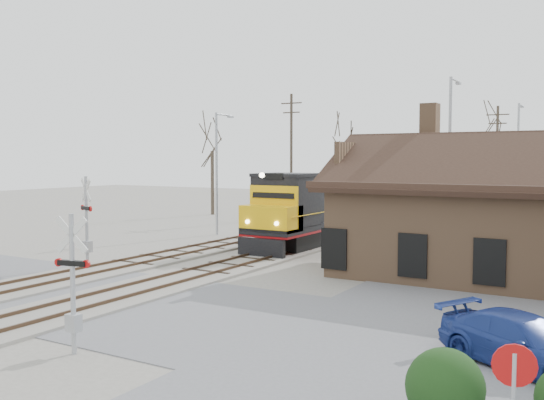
{
  "coord_description": "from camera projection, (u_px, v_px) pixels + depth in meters",
  "views": [
    {
      "loc": [
        16.54,
        -15.89,
        5.27
      ],
      "look_at": [
        1.74,
        9.0,
        3.24
      ],
      "focal_mm": 40.0,
      "sensor_mm": 36.0,
      "label": 1
    }
  ],
  "objects": [
    {
      "name": "ground",
      "position": [
        108.0,
        300.0,
        22.43
      ],
      "size": [
        140.0,
        140.0,
        0.0
      ],
      "primitive_type": "plane",
      "color": "gray",
      "rests_on": "ground"
    },
    {
      "name": "road",
      "position": [
        108.0,
        300.0,
        22.42
      ],
      "size": [
        60.0,
        9.0,
        0.03
      ],
      "primitive_type": "cube",
      "color": "slate",
      "rests_on": "ground"
    },
    {
      "name": "track_main",
      "position": [
        299.0,
        247.0,
        35.28
      ],
      "size": [
        3.4,
        90.0,
        0.24
      ],
      "color": "gray",
      "rests_on": "ground"
    },
    {
      "name": "track_siding",
      "position": [
        235.0,
        242.0,
        37.58
      ],
      "size": [
        3.4,
        90.0,
        0.24
      ],
      "color": "gray",
      "rests_on": "ground"
    },
    {
      "name": "depot",
      "position": [
        509.0,
        223.0,
        26.44
      ],
      "size": [
        15.2,
        9.31,
        7.9
      ],
      "color": "#896447",
      "rests_on": "ground"
    },
    {
      "name": "locomotive_lead",
      "position": [
        337.0,
        203.0,
        39.59
      ],
      "size": [
        3.0,
        20.06,
        4.45
      ],
      "color": "black",
      "rests_on": "ground"
    },
    {
      "name": "locomotive_trailing",
      "position": [
        427.0,
        189.0,
        57.03
      ],
      "size": [
        3.0,
        20.06,
        4.22
      ],
      "color": "black",
      "rests_on": "ground"
    },
    {
      "name": "crossbuck_near",
      "position": [
        73.0,
        288.0,
        16.15
      ],
      "size": [
        1.07,
        0.34,
        3.79
      ],
      "rotation": [
        0.0,
        0.0,
        0.23
      ],
      "color": "#A5A8AD",
      "rests_on": "ground"
    },
    {
      "name": "crossbuck_far",
      "position": [
        87.0,
        225.0,
        29.13
      ],
      "size": [
        1.2,
        0.52,
        4.38
      ],
      "rotation": [
        0.0,
        0.0,
        2.78
      ],
      "color": "#A5A8AD",
      "rests_on": "ground"
    },
    {
      "name": "do_not_enter_sign",
      "position": [
        514.0,
        389.0,
        9.57
      ],
      "size": [
        0.69,
        0.2,
        2.34
      ],
      "rotation": [
        0.0,
        0.0,
        0.23
      ],
      "color": "#A5A8AD",
      "rests_on": "ground"
    },
    {
      "name": "parked_car",
      "position": [
        525.0,
        343.0,
        15.06
      ],
      "size": [
        4.97,
        3.84,
        1.34
      ],
      "primitive_type": "imported",
      "rotation": [
        0.0,
        0.0,
        1.08
      ],
      "color": "navy",
      "rests_on": "ground"
    },
    {
      "name": "hedge_a",
      "position": [
        445.0,
        387.0,
        11.86
      ],
      "size": [
        1.54,
        1.54,
        1.54
      ],
      "primitive_type": "sphere",
      "color": "black",
      "rests_on": "ground"
    },
    {
      "name": "streetlight_a",
      "position": [
        218.0,
        166.0,
        41.32
      ],
      "size": [
        0.25,
        2.04,
        8.32
      ],
      "color": "#A5A8AD",
      "rests_on": "ground"
    },
    {
      "name": "streetlight_b",
      "position": [
        450.0,
        154.0,
        34.9
      ],
      "size": [
        0.25,
        2.04,
        9.88
      ],
      "color": "#A5A8AD",
      "rests_on": "ground"
    },
    {
      "name": "streetlight_c",
      "position": [
        518.0,
        156.0,
        49.82
      ],
      "size": [
        0.25,
        2.04,
        9.72
      ],
      "color": "#A5A8AD",
      "rests_on": "ground"
    },
    {
      "name": "utility_pole_a",
      "position": [
        291.0,
        154.0,
        52.67
      ],
      "size": [
        2.0,
        0.24,
        10.78
      ],
      "color": "#382D23",
      "rests_on": "ground"
    },
    {
      "name": "utility_pole_b",
      "position": [
        497.0,
        158.0,
        55.51
      ],
      "size": [
        2.0,
        0.24,
        10.0
      ],
      "color": "#382D23",
      "rests_on": "ground"
    },
    {
      "name": "tree_a",
      "position": [
        212.0,
        141.0,
        55.75
      ],
      "size": [
        3.93,
        3.93,
        9.62
      ],
      "color": "#382D23",
      "rests_on": "ground"
    },
    {
      "name": "tree_b",
      "position": [
        345.0,
        137.0,
        57.53
      ],
      "size": [
        4.17,
        4.17,
        10.22
      ],
      "color": "#382D23",
      "rests_on": "ground"
    },
    {
      "name": "tree_c",
      "position": [
        490.0,
        124.0,
        58.95
      ],
      "size": [
        4.93,
        4.93,
        12.07
      ],
      "color": "#382D23",
      "rests_on": "ground"
    }
  ]
}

